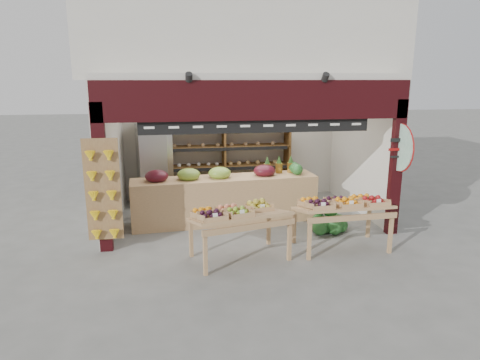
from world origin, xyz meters
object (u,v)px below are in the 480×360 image
Objects in this scene: cardboard_stack at (164,204)px; mid_counter at (224,198)px; watermelon_pile at (328,221)px; refrigerator at (155,165)px; display_table_left at (233,215)px; display_table_right at (342,205)px; back_shelving at (224,153)px.

mid_counter is (1.29, -0.68, 0.29)m from cardboard_stack.
mid_counter is 4.83× the size of watermelon_pile.
refrigerator is 1.11× the size of display_table_left.
watermelon_pile is at bearing -24.04° from mid_counter.
display_table_left is (1.19, -2.65, 0.55)m from cardboard_stack.
refrigerator is 4.84m from display_table_right.
back_shelving reaches higher than refrigerator.
refrigerator reaches higher than cardboard_stack.
cardboard_stack is 4.09m from display_table_right.
watermelon_pile is at bearing -25.61° from cardboard_stack.
display_table_left is (1.40, -3.61, -0.18)m from refrigerator.
back_shelving is at bearing 82.76° from mid_counter.
display_table_left is 2.02m from display_table_right.
mid_counter reaches higher than display_table_right.
display_table_left is 2.17× the size of watermelon_pile.
display_table_right is at bearing 4.99° from display_table_left.
cardboard_stack is 1.18× the size of watermelon_pile.
display_table_right is at bearing -95.81° from watermelon_pile.
mid_counter is (1.50, -1.64, -0.45)m from refrigerator.
refrigerator reaches higher than watermelon_pile.
watermelon_pile is at bearing -55.98° from back_shelving.
refrigerator is 0.50× the size of mid_counter.
display_table_right is (2.01, 0.18, 0.02)m from display_table_left.
watermelon_pile is at bearing 84.19° from display_table_right.
display_table_left is at bearing -94.85° from back_shelving.
back_shelving is 3.75m from display_table_left.
back_shelving is at bearing 124.02° from watermelon_pile.
refrigerator is 3.87m from display_table_left.
cardboard_stack is at bearing 152.01° from mid_counter.
display_table_right is 1.09m from watermelon_pile.
refrigerator is 2.39× the size of watermelon_pile.
cardboard_stack is at bearing 142.28° from display_table_right.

